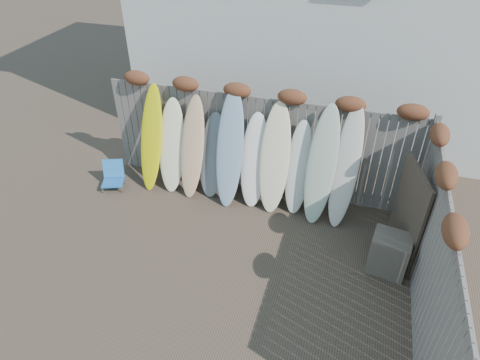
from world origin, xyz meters
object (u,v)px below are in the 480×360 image
(wooden_crate, at_px, (389,253))
(surfboard_0, at_px, (151,139))
(beach_chair, at_px, (113,175))
(lattice_panel, at_px, (408,214))

(wooden_crate, distance_m, surfboard_0, 4.82)
(beach_chair, relative_size, surfboard_0, 0.26)
(beach_chair, xyz_separation_m, surfboard_0, (0.77, 0.37, 0.78))
(lattice_panel, bearing_deg, wooden_crate, -127.67)
(wooden_crate, xyz_separation_m, surfboard_0, (-4.64, 1.13, 0.70))
(beach_chair, xyz_separation_m, lattice_panel, (5.60, -0.30, 0.58))
(beach_chair, distance_m, wooden_crate, 5.47)
(surfboard_0, bearing_deg, beach_chair, -149.46)
(lattice_panel, bearing_deg, surfboard_0, 156.26)
(lattice_panel, relative_size, surfboard_0, 0.78)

